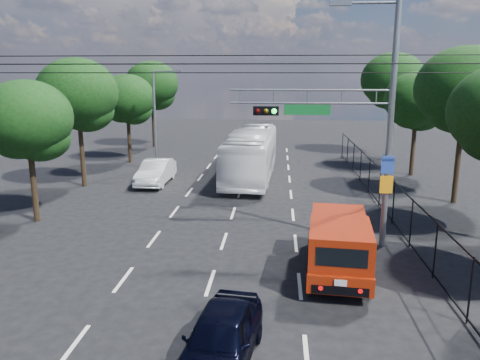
# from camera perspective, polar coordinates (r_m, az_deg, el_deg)

# --- Properties ---
(ground) EXTENTS (120.00, 120.00, 0.00)m
(ground) POSITION_cam_1_polar(r_m,az_deg,el_deg) (12.71, -6.40, -20.04)
(ground) COLOR black
(ground) RESTS_ON ground
(lane_markings) EXTENTS (6.12, 38.00, 0.01)m
(lane_markings) POSITION_cam_1_polar(r_m,az_deg,el_deg) (25.49, -0.42, -2.75)
(lane_markings) COLOR beige
(lane_markings) RESTS_ON ground
(signal_mast) EXTENTS (6.43, 0.39, 9.50)m
(signal_mast) POSITION_cam_1_polar(r_m,az_deg,el_deg) (18.77, 14.28, 7.48)
(signal_mast) COLOR slate
(signal_mast) RESTS_ON ground
(streetlight_left) EXTENTS (2.09, 0.22, 7.08)m
(streetlight_left) POSITION_cam_1_polar(r_m,az_deg,el_deg) (33.68, -10.08, 7.71)
(streetlight_left) COLOR slate
(streetlight_left) RESTS_ON ground
(utility_wires) EXTENTS (22.00, 5.04, 0.74)m
(utility_wires) POSITION_cam_1_polar(r_m,az_deg,el_deg) (19.40, -1.85, 13.92)
(utility_wires) COLOR black
(utility_wires) RESTS_ON ground
(fence_right) EXTENTS (0.06, 34.03, 2.00)m
(fence_right) POSITION_cam_1_polar(r_m,az_deg,el_deg) (23.99, 17.57, -1.83)
(fence_right) COLOR black
(fence_right) RESTS_ON ground
(tree_right_c) EXTENTS (5.10, 5.10, 8.29)m
(tree_right_c) POSITION_cam_1_polar(r_m,az_deg,el_deg) (27.25, 25.73, 9.23)
(tree_right_c) COLOR black
(tree_right_c) RESTS_ON ground
(tree_right_d) EXTENTS (4.32, 4.32, 7.02)m
(tree_right_d) POSITION_cam_1_polar(r_m,az_deg,el_deg) (33.82, 20.76, 8.65)
(tree_right_d) COLOR black
(tree_right_d) RESTS_ON ground
(tree_right_e) EXTENTS (5.28, 5.28, 8.58)m
(tree_right_e) POSITION_cam_1_polar(r_m,az_deg,el_deg) (41.56, 18.14, 11.00)
(tree_right_e) COLOR black
(tree_right_e) RESTS_ON ground
(tree_left_b) EXTENTS (4.08, 4.08, 6.63)m
(tree_left_b) POSITION_cam_1_polar(r_m,az_deg,el_deg) (23.53, -24.40, 6.15)
(tree_left_b) COLOR black
(tree_left_b) RESTS_ON ground
(tree_left_c) EXTENTS (4.80, 4.80, 7.80)m
(tree_left_c) POSITION_cam_1_polar(r_m,az_deg,el_deg) (30.00, -19.11, 9.37)
(tree_left_c) COLOR black
(tree_left_c) RESTS_ON ground
(tree_left_d) EXTENTS (4.20, 4.20, 6.83)m
(tree_left_d) POSITION_cam_1_polar(r_m,az_deg,el_deg) (37.37, -13.54, 9.25)
(tree_left_d) COLOR black
(tree_left_d) RESTS_ON ground
(tree_left_e) EXTENTS (4.92, 4.92, 7.99)m
(tree_left_e) POSITION_cam_1_polar(r_m,az_deg,el_deg) (45.05, -10.66, 10.99)
(tree_left_e) COLOR black
(tree_left_e) RESTS_ON ground
(red_pickup) EXTENTS (2.49, 5.69, 2.06)m
(red_pickup) POSITION_cam_1_polar(r_m,az_deg,el_deg) (16.82, 11.92, -7.54)
(red_pickup) COLOR black
(red_pickup) RESTS_ON ground
(navy_hatchback) EXTENTS (2.12, 4.21, 1.37)m
(navy_hatchback) POSITION_cam_1_polar(r_m,az_deg,el_deg) (11.85, -2.37, -18.70)
(navy_hatchback) COLOR black
(navy_hatchback) RESTS_ON ground
(white_bus) EXTENTS (3.22, 11.71, 3.23)m
(white_bus) POSITION_cam_1_polar(r_m,az_deg,el_deg) (31.24, 1.39, 3.21)
(white_bus) COLOR white
(white_bus) RESTS_ON ground
(white_van) EXTENTS (1.67, 4.63, 1.52)m
(white_van) POSITION_cam_1_polar(r_m,az_deg,el_deg) (30.12, -10.22, 0.98)
(white_van) COLOR silver
(white_van) RESTS_ON ground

